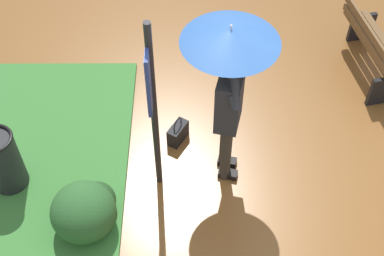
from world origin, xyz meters
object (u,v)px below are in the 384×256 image
object	(u,v)px
person_with_umbrella	(230,69)
info_sign_post	(152,94)
park_bench	(372,47)
trash_bin	(3,162)
handbag	(178,133)

from	to	relation	value
person_with_umbrella	info_sign_post	xyz separation A→B (m)	(-0.23, 0.75, -0.11)
info_sign_post	park_bench	world-z (taller)	info_sign_post
park_bench	trash_bin	world-z (taller)	trash_bin
person_with_umbrella	park_bench	xyz separation A→B (m)	(1.64, -2.05, -1.15)
handbag	park_bench	bearing A→B (deg)	-64.17
park_bench	trash_bin	bearing A→B (deg)	113.00
park_bench	person_with_umbrella	bearing A→B (deg)	128.66
info_sign_post	trash_bin	world-z (taller)	info_sign_post
park_bench	trash_bin	xyz separation A→B (m)	(-1.90, 4.49, 0.02)
person_with_umbrella	handbag	size ratio (longest dim) A/B	5.53
park_bench	handbag	bearing A→B (deg)	115.83
info_sign_post	trash_bin	distance (m)	1.98
info_sign_post	handbag	bearing A→B (deg)	-19.44
info_sign_post	park_bench	distance (m)	3.52
handbag	info_sign_post	bearing A→B (deg)	160.56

